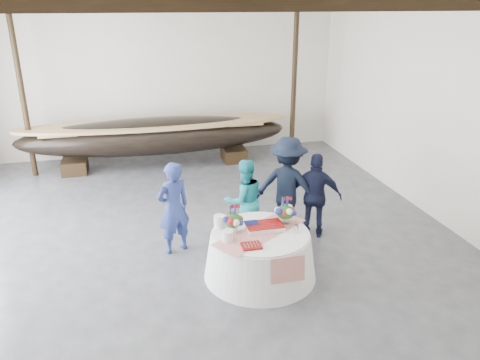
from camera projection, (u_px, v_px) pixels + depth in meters
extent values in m
cube|color=#3D3D42|center=(197.00, 249.00, 8.55)|extent=(10.00, 12.00, 0.01)
cube|color=silver|center=(162.00, 76.00, 13.18)|extent=(10.00, 0.02, 4.50)
cube|color=silver|center=(455.00, 113.00, 8.83)|extent=(0.02, 12.00, 4.50)
cube|color=black|center=(244.00, 1.00, 3.85)|extent=(9.80, 0.12, 0.18)
cube|color=black|center=(198.00, 0.00, 6.11)|extent=(9.80, 0.12, 0.18)
cube|color=black|center=(177.00, 0.00, 8.38)|extent=(9.80, 0.12, 0.18)
cube|color=black|center=(165.00, 0.00, 10.65)|extent=(9.80, 0.12, 0.18)
cylinder|color=black|center=(21.00, 88.00, 11.33)|extent=(0.14, 0.14, 4.50)
cylinder|color=black|center=(294.00, 78.00, 12.86)|extent=(0.14, 0.14, 4.50)
cube|color=black|center=(75.00, 166.00, 12.29)|extent=(0.63, 0.81, 0.36)
cube|color=black|center=(234.00, 154.00, 13.23)|extent=(0.63, 0.81, 0.36)
ellipsoid|color=black|center=(156.00, 136.00, 12.52)|extent=(7.16, 1.43, 0.98)
cube|color=#9E7A4C|center=(155.00, 126.00, 12.42)|extent=(5.73, 0.94, 0.05)
cone|color=white|center=(260.00, 255.00, 7.61)|extent=(1.84, 1.84, 0.76)
cylinder|color=white|center=(260.00, 233.00, 7.47)|extent=(1.56, 1.56, 0.04)
cube|color=#B51B12|center=(261.00, 232.00, 7.46)|extent=(1.72, 1.39, 0.01)
cube|color=white|center=(264.00, 227.00, 7.56)|extent=(0.60, 0.40, 0.07)
cylinder|color=white|center=(228.00, 236.00, 7.17)|extent=(0.18, 0.18, 0.17)
cylinder|color=white|center=(219.00, 222.00, 7.58)|extent=(0.18, 0.18, 0.21)
cube|color=maroon|center=(251.00, 246.00, 7.02)|extent=(0.30, 0.24, 0.03)
cone|color=silver|center=(296.00, 228.00, 7.45)|extent=(0.09, 0.09, 0.12)
imported|color=navy|center=(173.00, 208.00, 8.20)|extent=(0.73, 0.61, 1.69)
imported|color=teal|center=(244.00, 200.00, 8.64)|extent=(0.85, 0.71, 1.59)
imported|color=black|center=(287.00, 186.00, 8.86)|extent=(1.43, 1.25, 1.92)
imported|color=black|center=(316.00, 196.00, 8.76)|extent=(1.04, 0.79, 1.65)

